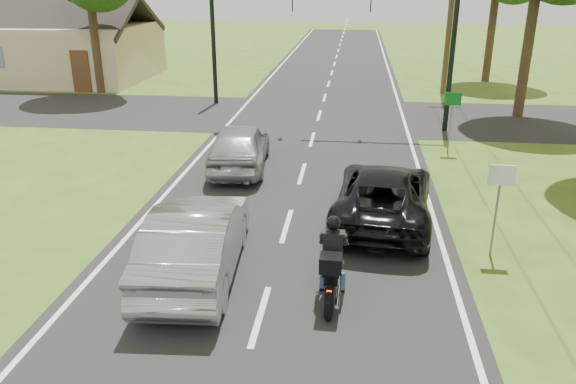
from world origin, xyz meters
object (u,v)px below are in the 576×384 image
object	(u,v)px
sign_white	(500,188)
sign_green	(452,107)
motorcycle_rider	(332,268)
traffic_signal	(405,24)
dark_suv	(383,195)
silver_sedan	(196,240)
silver_suv	(239,146)

from	to	relation	value
sign_white	sign_green	size ratio (longest dim) A/B	1.00
motorcycle_rider	traffic_signal	xyz separation A→B (m)	(2.07, 13.27, 3.46)
sign_white	traffic_signal	bearing A→B (deg)	97.05
motorcycle_rider	dark_suv	distance (m)	4.07
traffic_signal	silver_sedan	bearing A→B (deg)	-111.18
dark_suv	silver_sedan	size ratio (longest dim) A/B	1.06
sign_green	silver_suv	bearing A→B (deg)	-159.09
silver_suv	traffic_signal	bearing A→B (deg)	-138.36
silver_sedan	dark_suv	bearing A→B (deg)	-144.37
silver_suv	sign_green	world-z (taller)	sign_green
silver_sedan	motorcycle_rider	bearing A→B (deg)	162.38
motorcycle_rider	sign_green	size ratio (longest dim) A/B	0.94
motorcycle_rider	sign_white	distance (m)	4.21
motorcycle_rider	dark_suv	world-z (taller)	motorcycle_rider
dark_suv	sign_green	size ratio (longest dim) A/B	2.34
dark_suv	silver_sedan	bearing A→B (deg)	45.14
dark_suv	motorcycle_rider	bearing A→B (deg)	79.72
traffic_signal	sign_white	size ratio (longest dim) A/B	3.00
dark_suv	silver_suv	world-z (taller)	silver_suv
silver_sedan	silver_suv	bearing A→B (deg)	-89.84
motorcycle_rider	silver_suv	xyz separation A→B (m)	(-3.32, 7.59, 0.08)
traffic_signal	sign_green	xyz separation A→B (m)	(1.56, -3.02, -2.54)
traffic_signal	sign_green	bearing A→B (deg)	-62.62
motorcycle_rider	silver_sedan	bearing A→B (deg)	167.65
sign_white	sign_green	distance (m)	8.00
sign_white	sign_green	bearing A→B (deg)	88.57
silver_sedan	sign_white	distance (m)	6.49
dark_suv	traffic_signal	world-z (taller)	traffic_signal
traffic_signal	sign_green	world-z (taller)	traffic_signal
motorcycle_rider	sign_white	world-z (taller)	sign_white
motorcycle_rider	sign_green	world-z (taller)	sign_green
silver_suv	traffic_signal	distance (m)	8.53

